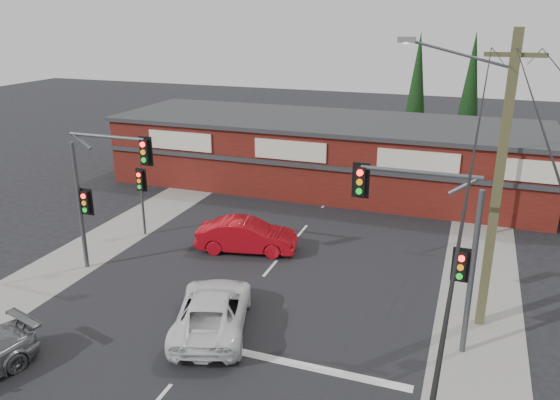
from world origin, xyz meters
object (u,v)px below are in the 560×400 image
(shop_building, at_px, (326,152))
(utility_pole, at_px, (495,176))
(white_suv, at_px, (213,310))
(red_sedan, at_px, (247,236))

(shop_building, relative_size, utility_pole, 2.73)
(white_suv, xyz_separation_m, utility_pole, (8.56, 3.50, 4.69))
(shop_building, bearing_deg, utility_pole, -56.24)
(white_suv, relative_size, shop_building, 0.19)
(red_sedan, xyz_separation_m, shop_building, (0.68, 11.08, 1.39))
(red_sedan, distance_m, utility_pole, 11.44)
(shop_building, bearing_deg, red_sedan, -93.50)
(red_sedan, height_order, utility_pole, utility_pole)
(white_suv, distance_m, utility_pole, 10.37)
(white_suv, height_order, shop_building, shop_building)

